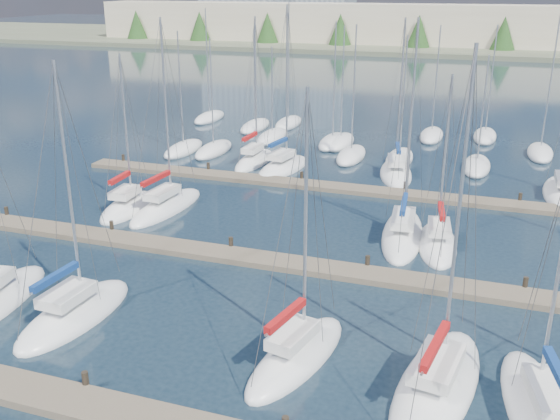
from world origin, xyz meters
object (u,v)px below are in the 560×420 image
(sailboat_h, at_px, (129,207))
(sailboat_c, at_px, (75,314))
(sailboat_f, at_px, (542,414))
(sailboat_o, at_px, (283,167))
(sailboat_d, at_px, (297,356))
(sailboat_p, at_px, (396,173))
(sailboat_e, at_px, (437,385))
(sailboat_l, at_px, (437,243))
(sailboat_i, at_px, (167,207))
(sailboat_k, at_px, (402,234))
(sailboat_n, at_px, (254,161))

(sailboat_h, xyz_separation_m, sailboat_c, (5.58, -13.60, -0.00))
(sailboat_f, bearing_deg, sailboat_h, 139.37)
(sailboat_o, relative_size, sailboat_d, 1.17)
(sailboat_p, relative_size, sailboat_d, 1.09)
(sailboat_e, distance_m, sailboat_l, 14.13)
(sailboat_e, bearing_deg, sailboat_d, -172.37)
(sailboat_p, relative_size, sailboat_f, 1.09)
(sailboat_i, height_order, sailboat_l, sailboat_i)
(sailboat_e, xyz_separation_m, sailboat_l, (-1.35, 14.06, -0.00))
(sailboat_k, height_order, sailboat_d, sailboat_k)
(sailboat_f, bearing_deg, sailboat_d, 164.23)
(sailboat_p, height_order, sailboat_h, sailboat_p)
(sailboat_p, bearing_deg, sailboat_f, -82.35)
(sailboat_i, bearing_deg, sailboat_h, -156.87)
(sailboat_l, bearing_deg, sailboat_n, 133.62)
(sailboat_p, bearing_deg, sailboat_e, -89.06)
(sailboat_f, bearing_deg, sailboat_k, 103.41)
(sailboat_o, relative_size, sailboat_i, 1.04)
(sailboat_n, bearing_deg, sailboat_c, -85.27)
(sailboat_f, distance_m, sailboat_n, 35.60)
(sailboat_p, relative_size, sailboat_c, 1.04)
(sailboat_k, distance_m, sailboat_n, 19.32)
(sailboat_h, distance_m, sailboat_n, 14.37)
(sailboat_p, xyz_separation_m, sailboat_d, (0.30, -27.65, 0.00))
(sailboat_h, xyz_separation_m, sailboat_l, (20.71, 0.37, -0.00))
(sailboat_e, height_order, sailboat_n, sailboat_e)
(sailboat_n, bearing_deg, sailboat_p, 2.34)
(sailboat_n, height_order, sailboat_d, sailboat_n)
(sailboat_f, relative_size, sailboat_i, 0.89)
(sailboat_e, bearing_deg, sailboat_p, 110.82)
(sailboat_c, height_order, sailboat_n, sailboat_n)
(sailboat_e, relative_size, sailboat_n, 1.06)
(sailboat_e, distance_m, sailboat_o, 30.43)
(sailboat_h, relative_size, sailboat_o, 0.81)
(sailboat_k, xyz_separation_m, sailboat_l, (2.18, -0.84, -0.00))
(sailboat_f, xyz_separation_m, sailboat_c, (-20.19, 0.66, -0.00))
(sailboat_h, bearing_deg, sailboat_f, -32.23)
(sailboat_k, relative_size, sailboat_n, 1.06)
(sailboat_c, xyz_separation_m, sailboat_e, (16.49, -0.09, 0.00))
(sailboat_i, bearing_deg, sailboat_d, -42.19)
(sailboat_o, relative_size, sailboat_l, 1.29)
(sailboat_c, distance_m, sailboat_l, 20.60)
(sailboat_l, bearing_deg, sailboat_c, -144.97)
(sailboat_p, distance_m, sailboat_o, 9.26)
(sailboat_f, xyz_separation_m, sailboat_i, (-23.30, 15.12, 0.01))
(sailboat_e, distance_m, sailboat_i, 24.41)
(sailboat_e, distance_m, sailboat_d, 5.68)
(sailboat_k, relative_size, sailboat_d, 1.14)
(sailboat_k, height_order, sailboat_n, sailboat_k)
(sailboat_p, xyz_separation_m, sailboat_h, (-16.08, -14.07, -0.00))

